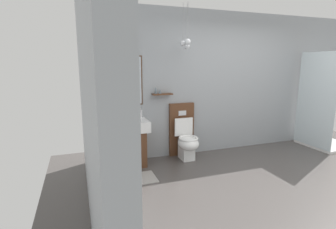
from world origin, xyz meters
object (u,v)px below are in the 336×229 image
Objects in this scene: folded_hand_towel at (124,122)px; shower_tray at (322,127)px; vanity_sink_left at (126,142)px; toilet at (185,138)px; toothbrush_cup at (105,117)px; soap_dispenser at (141,114)px.

shower_tray reaches higher than folded_hand_towel.
vanity_sink_left is 0.78× the size of toilet.
folded_hand_towel is at bearing -50.87° from toothbrush_cup.
shower_tray is at bearing -7.83° from soap_dispenser.
toothbrush_cup is at bearing 173.39° from shower_tray.
toilet reaches higher than vanity_sink_left.
folded_hand_towel is (-0.35, -0.33, -0.05)m from soap_dispenser.
soap_dispenser is 0.09× the size of shower_tray.
toothbrush_cup is 0.62m from soap_dispenser.
toilet reaches higher than toothbrush_cup.
vanity_sink_left is at bearing -149.78° from soap_dispenser.
toothbrush_cup is at bearing 173.44° from toilet.
toothbrush_cup reaches higher than folded_hand_towel.
toothbrush_cup is 1.18× the size of soap_dispenser.
shower_tray is at bearing -4.69° from vanity_sink_left.
toothbrush_cup reaches higher than soap_dispenser.
soap_dispenser is 0.49m from folded_hand_towel.
toilet is at bearing -12.33° from soap_dispenser.
folded_hand_towel is at bearing -136.61° from soap_dispenser.
folded_hand_towel is (0.26, -0.32, -0.03)m from toothbrush_cup.
vanity_sink_left is 3.86× the size of toothbrush_cup.
vanity_sink_left is at bearing -179.39° from toilet.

